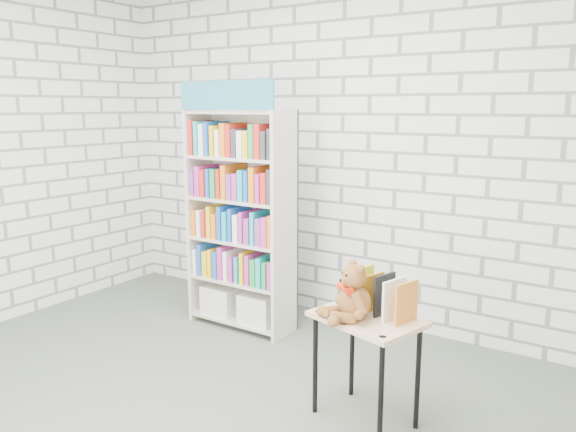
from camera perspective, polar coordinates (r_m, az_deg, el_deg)
The scene contains 6 objects.
ground at distance 3.44m, azimuth -11.79°, elevation -19.70°, with size 4.50×4.50×0.00m, color #4C5447.
room_shell at distance 2.97m, azimuth -13.17°, elevation 11.48°, with size 4.52×4.02×2.81m.
bookshelf at distance 4.42m, azimuth -4.78°, elevation -0.26°, with size 0.86×0.34×1.93m.
display_table at distance 3.18m, azimuth 7.95°, elevation -11.54°, with size 0.66×0.54×0.62m.
table_books at distance 3.18m, azimuth 9.17°, elevation -7.65°, with size 0.43×0.28×0.24m.
teddy_bear at distance 3.07m, azimuth 6.42°, elevation -8.12°, with size 0.31×0.30×0.32m.
Camera 1 is at (2.15, -2.05, 1.75)m, focal length 35.00 mm.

